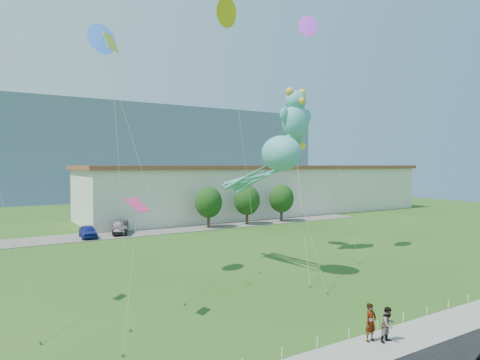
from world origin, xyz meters
The scene contains 20 objects.
ground centered at (0.00, 0.00, 0.00)m, with size 160.00×160.00×0.00m, color #244F16.
sidewalk centered at (0.00, -2.75, 0.05)m, with size 80.00×2.50×0.10m, color gray.
parking_strip centered at (0.00, 35.00, 0.03)m, with size 70.00×6.00×0.06m, color #59544C.
hill_ridge centered at (0.00, 120.00, 12.50)m, with size 160.00×50.00×25.00m, color slate.
warehouse centered at (26.00, 44.00, 4.12)m, with size 61.00×15.00×8.20m.
rope_fence centered at (0.00, -1.30, 0.25)m, with size 26.05×0.05×0.50m.
tree_near centered at (10.00, 34.00, 3.39)m, with size 3.60×3.60×5.47m.
tree_mid centered at (16.00, 34.00, 3.39)m, with size 3.60×3.60×5.47m.
tree_far centered at (22.00, 34.00, 3.39)m, with size 3.60×3.60×5.47m.
pedestrian_left centered at (-0.55, -2.20, 0.98)m, with size 0.64×0.42×1.76m, color gray.
pedestrian_right centered at (0.09, -2.68, 0.91)m, with size 0.79×0.61×1.62m, color gray.
parked_car_blue centered at (-5.22, 34.24, 0.77)m, with size 1.68×4.17×1.42m, color navy.
parked_car_black centered at (-1.26, 35.08, 0.84)m, with size 1.65×4.75×1.56m, color black.
octopus_kite centered at (2.92, 10.59, 8.27)m, with size 2.60×11.98×10.41m.
teddy_bear_kite centered at (9.32, 15.33, 12.66)m, with size 8.08×10.39×15.34m.
small_kite_yellow centered at (-9.18, 9.10, 13.39)m, with size 1.29×5.40×15.83m.
small_kite_pink centered at (-8.98, 5.76, 5.65)m, with size 2.61×4.32×6.61m.
small_kite_blue centered at (-8.36, 14.31, 16.50)m, with size 3.73×7.97×17.60m.
small_kite_purple centered at (9.67, 13.89, 20.17)m, with size 2.48×5.60×21.42m.
small_kite_orange centered at (3.46, 17.84, 21.30)m, with size 2.10×7.67×22.62m.
Camera 1 is at (-15.99, -15.56, 8.25)m, focal length 32.00 mm.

